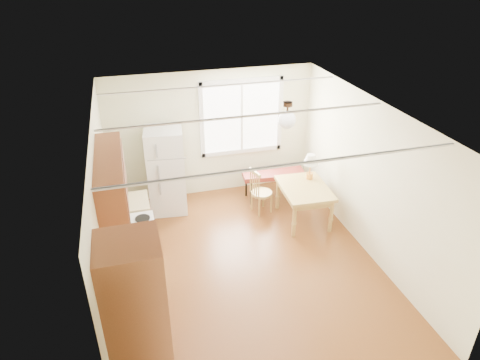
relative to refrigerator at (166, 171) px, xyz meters
name	(u,v)px	position (x,y,z in m)	size (l,w,h in m)	color
room_shell	(248,197)	(0.97, -2.03, 0.43)	(4.60, 5.60, 2.62)	#522910
kitchen_run	(133,268)	(-0.74, -2.67, 0.03)	(0.65, 3.40, 2.20)	brown
window_unit	(242,117)	(1.57, 0.44, 0.73)	(1.64, 0.05, 1.51)	white
pendant_light	(287,119)	(1.67, -1.63, 1.42)	(0.26, 0.26, 0.40)	black
refrigerator	(166,171)	(0.00, 0.00, 0.00)	(0.74, 0.74, 1.63)	white
bench	(273,175)	(2.07, -0.11, -0.32)	(1.26, 0.58, 0.56)	maroon
dining_table	(304,192)	(2.32, -1.05, -0.23)	(0.88, 1.13, 0.68)	#A4833F
chair	(258,189)	(1.59, -0.61, -0.31)	(0.43, 0.42, 0.89)	#A4833F
table_lamp	(311,161)	(2.53, -0.77, 0.22)	(0.28, 0.28, 0.48)	gold
coffee_maker	(131,263)	(-0.75, -2.83, 0.23)	(0.20, 0.26, 0.39)	black
kettle	(128,247)	(-0.78, -2.43, 0.18)	(0.12, 0.12, 0.23)	red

